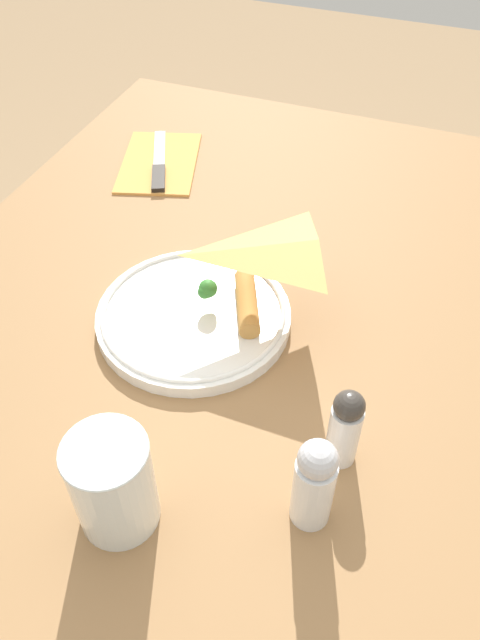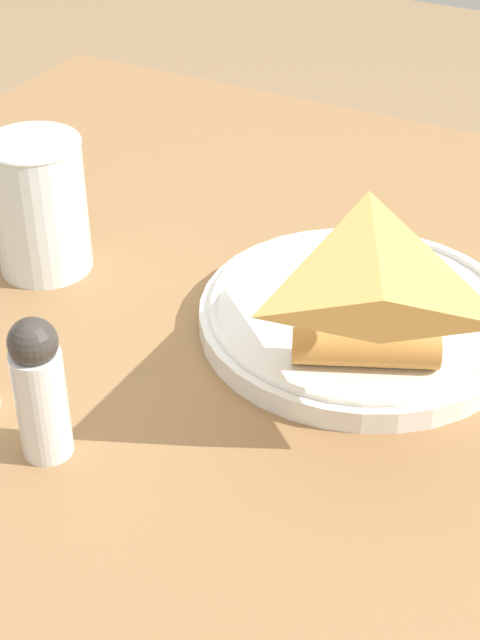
% 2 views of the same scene
% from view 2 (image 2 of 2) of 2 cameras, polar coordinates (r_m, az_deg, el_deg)
% --- Properties ---
extents(dining_table, '(1.06, 0.81, 0.70)m').
position_cam_2_polar(dining_table, '(0.72, 7.34, -9.66)').
color(dining_table, olive).
rests_on(dining_table, ground_plane).
extents(plate_pizza, '(0.23, 0.23, 0.05)m').
position_cam_2_polar(plate_pizza, '(0.69, 7.04, 0.56)').
color(plate_pizza, white).
rests_on(plate_pizza, dining_table).
extents(milk_glass, '(0.07, 0.07, 0.11)m').
position_cam_2_polar(milk_glass, '(0.75, -11.57, 6.22)').
color(milk_glass, white).
rests_on(milk_glass, dining_table).
extents(pepper_shaker, '(0.03, 0.03, 0.09)m').
position_cam_2_polar(pepper_shaker, '(0.57, -11.58, -3.90)').
color(pepper_shaker, silver).
rests_on(pepper_shaker, dining_table).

